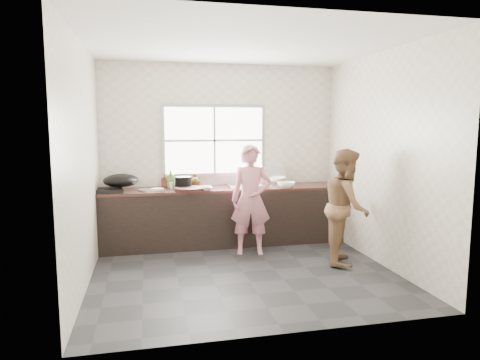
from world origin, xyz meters
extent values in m
cube|color=#2A2A2D|center=(0.00, 0.00, -0.01)|extent=(3.60, 3.20, 0.01)
cube|color=silver|center=(0.00, 0.00, 2.71)|extent=(3.60, 3.20, 0.01)
cube|color=beige|center=(0.00, 1.60, 1.35)|extent=(3.60, 0.01, 2.70)
cube|color=beige|center=(-1.80, 0.00, 1.35)|extent=(0.01, 3.20, 2.70)
cube|color=beige|center=(1.80, 0.00, 1.35)|extent=(0.01, 3.20, 2.70)
cube|color=silver|center=(0.00, -1.60, 1.35)|extent=(3.60, 0.01, 2.70)
cube|color=black|center=(0.00, 1.29, 0.41)|extent=(3.60, 0.62, 0.82)
cube|color=#341A15|center=(0.00, 1.29, 0.84)|extent=(3.60, 0.64, 0.04)
cube|color=silver|center=(0.35, 1.29, 0.86)|extent=(0.55, 0.45, 0.02)
cylinder|color=silver|center=(0.35, 1.49, 1.01)|extent=(0.02, 0.02, 0.30)
cube|color=#9EA0A5|center=(-0.10, 1.59, 1.55)|extent=(1.60, 0.05, 1.10)
cube|color=white|center=(-0.10, 1.57, 1.55)|extent=(1.50, 0.01, 1.00)
imported|color=pink|center=(0.27, 0.74, 0.71)|extent=(0.57, 0.43, 1.42)
imported|color=brown|center=(1.39, 0.09, 0.74)|extent=(0.81, 0.89, 1.49)
cylinder|color=black|center=(-0.53, 1.12, 0.88)|extent=(0.56, 0.56, 0.04)
cube|color=#ACAFB3|center=(-0.27, 1.28, 0.90)|extent=(0.18, 0.10, 0.01)
imported|color=white|center=(-0.32, 1.08, 0.88)|extent=(0.26, 0.26, 0.05)
imported|color=white|center=(0.90, 1.08, 0.89)|extent=(0.28, 0.28, 0.07)
imported|color=silver|center=(0.45, 1.08, 0.89)|extent=(0.25, 0.25, 0.07)
cylinder|color=black|center=(-0.60, 1.31, 0.95)|extent=(0.32, 0.32, 0.18)
cylinder|color=white|center=(-0.98, 1.31, 0.87)|extent=(0.21, 0.21, 0.02)
imported|color=#49842B|center=(-0.78, 1.41, 1.00)|extent=(0.14, 0.14, 0.28)
imported|color=#471D11|center=(-0.86, 1.52, 0.95)|extent=(0.10, 0.10, 0.18)
imported|color=#3E2A0F|center=(-0.41, 1.52, 0.95)|extent=(0.14, 0.14, 0.18)
cylinder|color=silver|center=(-0.78, 1.30, 0.91)|extent=(0.08, 0.08, 0.09)
cube|color=black|center=(-1.65, 1.20, 0.89)|extent=(0.42, 0.42, 0.05)
ellipsoid|color=black|center=(-1.48, 1.24, 1.01)|extent=(0.63, 0.63, 0.18)
cube|color=silver|center=(0.81, 1.52, 1.01)|extent=(0.42, 0.31, 0.29)
cylinder|color=silver|center=(-1.15, 1.27, 0.87)|extent=(0.26, 0.26, 0.01)
cylinder|color=silver|center=(-1.07, 1.19, 0.87)|extent=(0.28, 0.28, 0.01)
camera|label=1|loc=(-1.12, -4.92, 1.79)|focal=32.00mm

